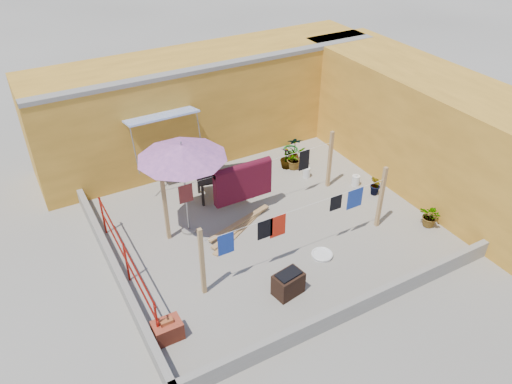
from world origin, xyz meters
TOP-DOWN VIEW (x-y plane):
  - ground at (0.00, 0.00)m, footprint 80.00×80.00m
  - wall_back at (0.50, 4.69)m, footprint 11.00×3.27m
  - wall_right at (5.20, 0.00)m, footprint 2.40×9.00m
  - parapet_front at (0.00, -3.58)m, footprint 8.30×0.16m
  - parapet_left at (-4.08, 0.00)m, footprint 0.16×7.30m
  - red_railing at (-3.85, -0.20)m, footprint 0.05×4.20m
  - clothesline_rig at (-0.28, 0.55)m, footprint 5.09×2.35m
  - patio_umbrella at (-1.94, 0.82)m, footprint 2.76×2.76m
  - outdoor_table at (-0.37, 1.83)m, footprint 1.77×1.17m
  - brick_stack at (-3.67, -2.21)m, footprint 0.58×0.43m
  - lumber_pile at (-0.77, 0.23)m, footprint 2.15×1.21m
  - brazier at (-0.88, -2.34)m, footprint 0.72×0.54m
  - white_basin at (0.52, -1.70)m, footprint 0.54×0.54m
  - water_jug_a at (2.22, 1.52)m, footprint 0.23×0.23m
  - water_jug_b at (3.24, 0.42)m, footprint 0.24×0.24m
  - green_hose at (2.73, 3.20)m, footprint 0.49×0.49m
  - plant_back_a at (2.17, 2.17)m, footprint 0.79×0.74m
  - plant_back_b at (1.99, 2.29)m, footprint 0.52×0.52m
  - plant_right_a at (2.39, 2.46)m, footprint 0.59×0.53m
  - plant_right_b at (3.41, -0.25)m, footprint 0.40×0.44m
  - plant_right_c at (3.70, -2.10)m, footprint 0.62×0.67m

SIDE VIEW (x-z plane):
  - ground at x=0.00m, z-range 0.00..0.00m
  - green_hose at x=2.73m, z-range 0.00..0.07m
  - white_basin at x=0.52m, z-range 0.00..0.10m
  - lumber_pile at x=-0.77m, z-range 0.00..0.14m
  - water_jug_a at x=2.22m, z-range -0.02..0.34m
  - water_jug_b at x=3.24m, z-range -0.02..0.35m
  - brick_stack at x=-3.67m, z-range -0.04..0.47m
  - parapet_front at x=0.00m, z-range 0.00..0.44m
  - parapet_left at x=-4.08m, z-range 0.00..0.44m
  - brazier at x=-0.88m, z-range -0.01..0.58m
  - plant_right_c at x=3.70m, z-range 0.00..0.63m
  - plant_right_b at x=3.41m, z-range 0.00..0.65m
  - plant_back_a at x=2.17m, z-range 0.00..0.71m
  - plant_back_b at x=1.99m, z-range 0.00..0.71m
  - plant_right_a at x=2.39m, z-range 0.00..0.93m
  - outdoor_table at x=-0.37m, z-range 0.31..1.07m
  - red_railing at x=-3.85m, z-range 0.17..1.27m
  - clothesline_rig at x=-0.28m, z-range 0.10..1.90m
  - wall_right at x=5.20m, z-range 0.00..3.20m
  - wall_back at x=0.50m, z-range 0.00..3.21m
  - patio_umbrella at x=-1.94m, z-range 1.05..3.67m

